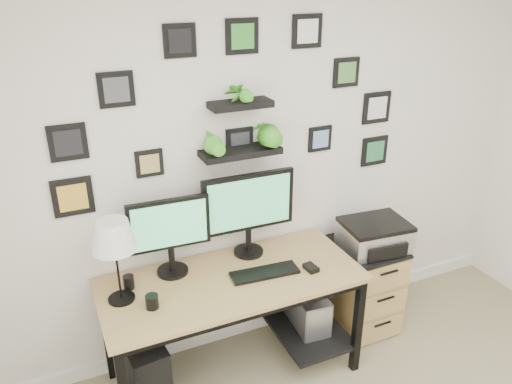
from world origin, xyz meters
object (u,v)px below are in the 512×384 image
monitor_right (249,208)px  pc_tower_black (142,368)px  table_lamp (114,237)px  pc_tower_grey (305,316)px  mug (152,302)px  monitor_left (170,231)px  printer (375,235)px  desk (236,290)px  file_cabinet (363,285)px

monitor_right → pc_tower_black: bearing=-166.0°
table_lamp → pc_tower_grey: (1.23, 0.01, -0.93)m
monitor_right → pc_tower_black: (-0.80, -0.20, -0.85)m
mug → pc_tower_grey: 1.23m
monitor_left → pc_tower_black: size_ratio=1.04×
printer → desk: bearing=-179.2°
monitor_right → printer: 0.96m
mug → file_cabinet: size_ratio=0.12×
pc_tower_black → printer: (1.69, 0.03, 0.53)m
desk → pc_tower_black: (-0.63, -0.01, -0.38)m
pc_tower_black → pc_tower_grey: (1.17, 0.05, -0.02)m
monitor_left → pc_tower_black: bearing=-147.3°
table_lamp → mug: bearing=-46.0°
desk → printer: (1.06, 0.01, 0.15)m
table_lamp → file_cabinet: 1.91m
printer → monitor_left: bearing=173.8°
table_lamp → mug: 0.42m
monitor_left → monitor_right: monitor_right is taller
table_lamp → monitor_left: bearing=22.9°
table_lamp → printer: (1.75, -0.01, -0.38)m
table_lamp → mug: (0.14, -0.15, -0.36)m
monitor_right → file_cabinet: (0.86, -0.13, -0.75)m
monitor_left → printer: 1.44m
monitor_left → monitor_right: 0.53m
printer → pc_tower_black: bearing=-179.1°
monitor_left → pc_tower_grey: monitor_left is taller
pc_tower_black → monitor_right: bearing=7.7°
pc_tower_black → printer: bearing=-5.4°
desk → file_cabinet: (1.04, 0.06, -0.29)m
printer → mug: bearing=-175.1°
desk → monitor_left: size_ratio=3.18×
desk → file_cabinet: bearing=3.2°
file_cabinet → printer: size_ratio=1.41×
desk → pc_tower_black: desk is taller
table_lamp → printer: table_lamp is taller
desk → printer: printer is taller
desk → monitor_left: 0.57m
pc_tower_black → mug: bearing=-60.2°
desk → mug: 0.59m
monitor_right → mug: monitor_right is taller
mug → file_cabinet: bearing=6.5°
desk → pc_tower_black: bearing=-179.0°
monitor_left → table_lamp: 0.39m
desk → pc_tower_grey: desk is taller
monitor_right → pc_tower_grey: bearing=-23.0°
desk → mug: bearing=-167.3°
table_lamp → pc_tower_black: (0.06, -0.04, -0.91)m
desk → file_cabinet: 1.08m
monitor_left → table_lamp: bearing=-157.1°
mug → pc_tower_black: bearing=126.0°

